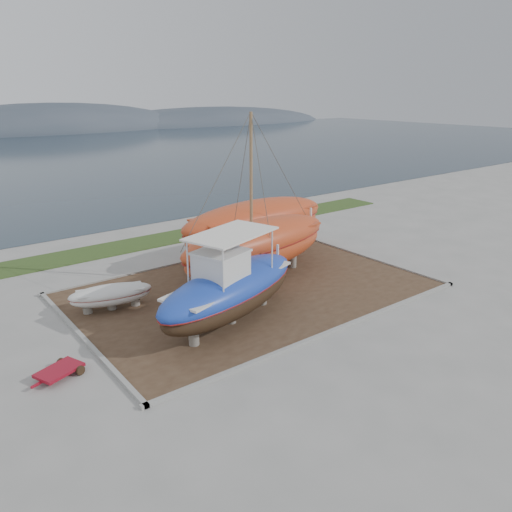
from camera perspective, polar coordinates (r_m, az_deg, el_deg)
ground at (r=24.02m, az=5.27°, el=-6.82°), size 140.00×140.00×0.00m
dirt_patch at (r=26.80m, az=-0.54°, el=-3.89°), size 18.00×12.00×0.06m
curb_frame at (r=26.79m, az=-0.54°, el=-3.80°), size 18.60×12.60×0.15m
grass_strip at (r=36.13m, az=-11.62°, el=1.72°), size 44.00×3.00×0.08m
blue_caique at (r=22.32m, az=-2.94°, el=-2.66°), size 9.29×5.32×4.26m
white_dinghy at (r=25.26m, az=-16.22°, el=-4.58°), size 4.19×2.36×1.19m
orange_sailboat at (r=26.75m, az=0.25°, el=6.39°), size 10.82×4.59×9.13m
orange_bare_hull at (r=31.36m, az=-0.00°, el=2.98°), size 11.09×3.90×3.58m
red_trailer at (r=20.52m, az=-21.53°, el=-12.31°), size 2.69×2.01×0.34m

